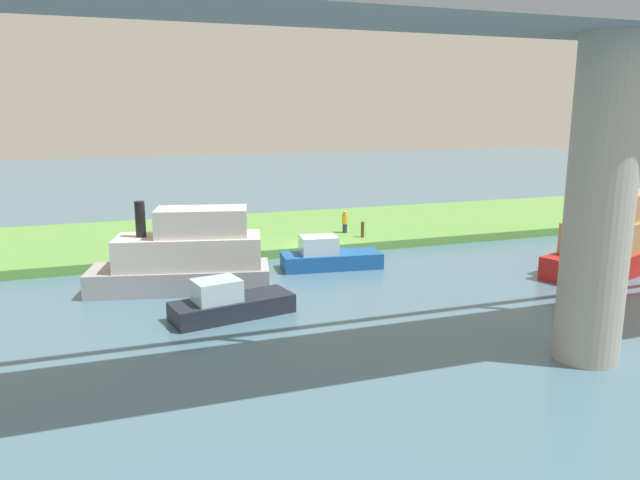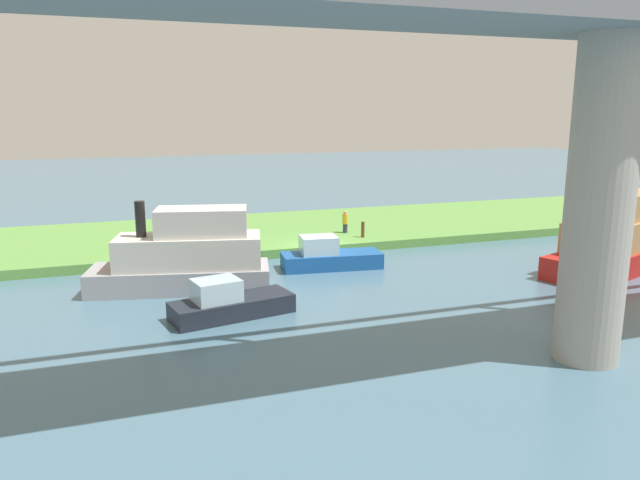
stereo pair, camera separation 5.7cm
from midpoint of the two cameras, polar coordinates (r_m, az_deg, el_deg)
The scene contains 10 objects.
ground_plane at distance 33.29m, azimuth -0.25°, elevation -1.46°, with size 160.00×160.00×0.00m, color #476B7F.
grassy_bank at distance 38.82m, azimuth -3.15°, elevation 0.86°, with size 80.00×12.00×0.50m, color #5B9342.
bridge_pylon at distance 20.28m, azimuth 24.98°, elevation 3.08°, with size 2.02×2.02×10.06m, color #9E998E.
bridge_span at distance 20.28m, azimuth 26.41°, elevation 18.68°, with size 74.48×4.30×3.25m.
person_on_bank at distance 36.88m, azimuth 2.34°, elevation 1.77°, with size 0.50×0.50×1.39m.
mooring_post at distance 35.62m, azimuth 4.03°, elevation 1.01°, with size 0.20×0.20×0.94m, color brown.
motorboat_white at distance 27.30m, azimuth -12.73°, elevation -1.58°, with size 8.27×4.28×4.03m.
riverboat_paddlewheel at distance 33.22m, azimuth 26.24°, elevation 0.04°, with size 8.81×5.37×4.27m.
motorboat_red at distance 30.48m, azimuth 0.74°, elevation -1.58°, with size 5.21×2.36×1.68m.
skiff_small at distance 23.58m, azimuth -8.75°, elevation -5.96°, with size 4.97×2.60×1.58m.
Camera 1 is at (10.59, 30.57, 7.83)m, focal length 33.63 mm.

